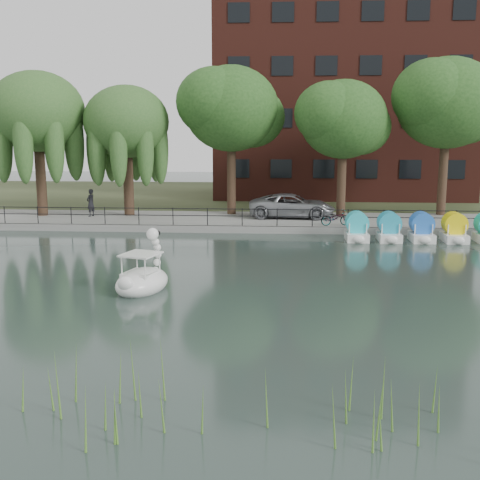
# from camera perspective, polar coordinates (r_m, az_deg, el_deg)

# --- Properties ---
(ground_plane) EXTENTS (120.00, 120.00, 0.00)m
(ground_plane) POSITION_cam_1_polar(r_m,az_deg,el_deg) (21.64, -2.04, -5.33)
(ground_plane) COLOR #374943
(promenade) EXTENTS (40.00, 6.00, 0.40)m
(promenade) POSITION_cam_1_polar(r_m,az_deg,el_deg) (37.20, 0.47, 1.76)
(promenade) COLOR gray
(promenade) RESTS_ON ground_plane
(kerb) EXTENTS (40.00, 0.25, 0.40)m
(kerb) POSITION_cam_1_polar(r_m,az_deg,el_deg) (34.30, 0.18, 1.00)
(kerb) COLOR gray
(kerb) RESTS_ON ground_plane
(land_strip) EXTENTS (60.00, 22.00, 0.36)m
(land_strip) POSITION_cam_1_polar(r_m,az_deg,el_deg) (51.07, 1.40, 4.17)
(land_strip) COLOR #47512D
(land_strip) RESTS_ON ground_plane
(railing) EXTENTS (32.00, 0.05, 1.00)m
(railing) POSITION_cam_1_polar(r_m,az_deg,el_deg) (34.35, 0.21, 2.61)
(railing) COLOR black
(railing) RESTS_ON promenade
(apartment_building) EXTENTS (20.00, 10.07, 18.00)m
(apartment_building) POSITION_cam_1_polar(r_m,az_deg,el_deg) (51.00, 9.59, 14.35)
(apartment_building) COLOR #4C1E16
(apartment_building) RESTS_ON land_strip
(willow_left) EXTENTS (5.88, 5.88, 9.01)m
(willow_left) POSITION_cam_1_polar(r_m,az_deg,el_deg) (40.17, -18.71, 11.42)
(willow_left) COLOR #473323
(willow_left) RESTS_ON promenade
(willow_mid) EXTENTS (5.32, 5.32, 8.15)m
(willow_mid) POSITION_cam_1_polar(r_m,az_deg,el_deg) (38.91, -10.72, 10.91)
(willow_mid) COLOR #473323
(willow_mid) RESTS_ON promenade
(broadleaf_center) EXTENTS (6.00, 6.00, 9.25)m
(broadleaf_center) POSITION_cam_1_polar(r_m,az_deg,el_deg) (38.84, -0.84, 12.29)
(broadleaf_center) COLOR #473323
(broadleaf_center) RESTS_ON promenade
(broadleaf_right) EXTENTS (5.40, 5.40, 8.32)m
(broadleaf_right) POSITION_cam_1_polar(r_m,az_deg,el_deg) (38.39, 9.78, 11.15)
(broadleaf_right) COLOR #473323
(broadleaf_right) RESTS_ON promenade
(broadleaf_far) EXTENTS (6.30, 6.30, 9.71)m
(broadleaf_far) POSITION_cam_1_polar(r_m,az_deg,el_deg) (40.56, 19.06, 12.13)
(broadleaf_far) COLOR #473323
(broadleaf_far) RESTS_ON promenade
(minivan) EXTENTS (3.07, 6.21, 1.70)m
(minivan) POSITION_cam_1_polar(r_m,az_deg,el_deg) (37.56, 4.96, 3.42)
(minivan) COLOR gray
(minivan) RESTS_ON promenade
(bicycle) EXTENTS (0.98, 1.81, 1.00)m
(bicycle) POSITION_cam_1_polar(r_m,az_deg,el_deg) (34.83, 9.06, 2.18)
(bicycle) COLOR gray
(bicycle) RESTS_ON promenade
(pedestrian) EXTENTS (0.71, 0.84, 1.98)m
(pedestrian) POSITION_cam_1_polar(r_m,az_deg,el_deg) (39.06, -13.98, 3.63)
(pedestrian) COLOR black
(pedestrian) RESTS_ON promenade
(swan_boat) EXTENTS (2.35, 2.98, 2.21)m
(swan_boat) POSITION_cam_1_polar(r_m,az_deg,el_deg) (22.58, -9.21, -3.51)
(swan_boat) COLOR white
(swan_boat) RESTS_ON ground_plane
(pedal_boat_row) EXTENTS (9.65, 1.70, 1.40)m
(pedal_boat_row) POSITION_cam_1_polar(r_m,az_deg,el_deg) (33.43, 18.26, 0.91)
(pedal_boat_row) COLOR white
(pedal_boat_row) RESTS_ON ground_plane
(reed_bank) EXTENTS (24.00, 2.40, 1.20)m
(reed_bank) POSITION_cam_1_polar(r_m,az_deg,el_deg) (12.41, 2.82, -14.95)
(reed_bank) COLOR #669938
(reed_bank) RESTS_ON ground_plane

